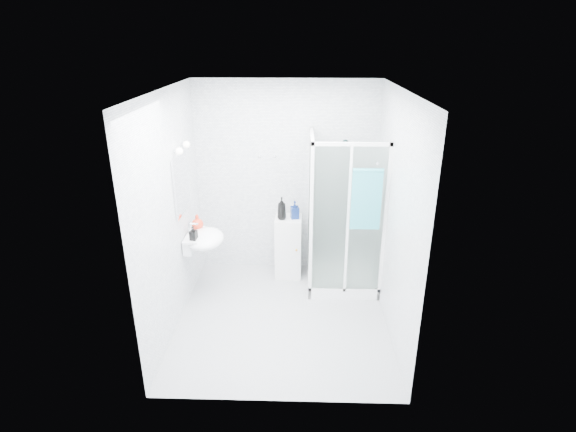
{
  "coord_description": "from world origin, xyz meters",
  "views": [
    {
      "loc": [
        0.2,
        -4.45,
        3.09
      ],
      "look_at": [
        0.05,
        0.35,
        1.15
      ],
      "focal_mm": 28.0,
      "sensor_mm": 36.0,
      "label": 1
    }
  ],
  "objects_px": {
    "shampoo_bottle_a": "(282,208)",
    "storage_cabinet": "(288,247)",
    "hand_towel": "(366,198)",
    "shower_enclosure": "(337,255)",
    "wall_basin": "(203,239)",
    "shampoo_bottle_b": "(295,210)",
    "soap_dispenser_black": "(193,233)",
    "soap_dispenser_orange": "(197,222)"
  },
  "relations": [
    {
      "from": "hand_towel",
      "to": "soap_dispenser_orange",
      "type": "height_order",
      "value": "hand_towel"
    },
    {
      "from": "storage_cabinet",
      "to": "soap_dispenser_orange",
      "type": "height_order",
      "value": "soap_dispenser_orange"
    },
    {
      "from": "shower_enclosure",
      "to": "soap_dispenser_black",
      "type": "relative_size",
      "value": 11.83
    },
    {
      "from": "shower_enclosure",
      "to": "hand_towel",
      "type": "bearing_deg",
      "value": -56.09
    },
    {
      "from": "wall_basin",
      "to": "storage_cabinet",
      "type": "relative_size",
      "value": 0.66
    },
    {
      "from": "storage_cabinet",
      "to": "soap_dispenser_black",
      "type": "bearing_deg",
      "value": -144.43
    },
    {
      "from": "shampoo_bottle_a",
      "to": "soap_dispenser_orange",
      "type": "relative_size",
      "value": 1.6
    },
    {
      "from": "wall_basin",
      "to": "hand_towel",
      "type": "relative_size",
      "value": 0.77
    },
    {
      "from": "shampoo_bottle_a",
      "to": "shampoo_bottle_b",
      "type": "bearing_deg",
      "value": 12.49
    },
    {
      "from": "wall_basin",
      "to": "soap_dispenser_orange",
      "type": "xyz_separation_m",
      "value": [
        -0.09,
        0.15,
        0.16
      ]
    },
    {
      "from": "storage_cabinet",
      "to": "soap_dispenser_orange",
      "type": "bearing_deg",
      "value": -157.77
    },
    {
      "from": "hand_towel",
      "to": "shampoo_bottle_a",
      "type": "distance_m",
      "value": 1.23
    },
    {
      "from": "shampoo_bottle_b",
      "to": "soap_dispenser_orange",
      "type": "relative_size",
      "value": 1.25
    },
    {
      "from": "storage_cabinet",
      "to": "shower_enclosure",
      "type": "bearing_deg",
      "value": -21.5
    },
    {
      "from": "shampoo_bottle_a",
      "to": "soap_dispenser_orange",
      "type": "distance_m",
      "value": 1.09
    },
    {
      "from": "storage_cabinet",
      "to": "hand_towel",
      "type": "xyz_separation_m",
      "value": [
        0.91,
        -0.66,
        0.95
      ]
    },
    {
      "from": "soap_dispenser_black",
      "to": "shampoo_bottle_a",
      "type": "bearing_deg",
      "value": 35.17
    },
    {
      "from": "shampoo_bottle_a",
      "to": "shower_enclosure",
      "type": "bearing_deg",
      "value": -17.06
    },
    {
      "from": "shampoo_bottle_b",
      "to": "soap_dispenser_black",
      "type": "distance_m",
      "value": 1.39
    },
    {
      "from": "hand_towel",
      "to": "wall_basin",
      "type": "bearing_deg",
      "value": 177.47
    },
    {
      "from": "shampoo_bottle_a",
      "to": "storage_cabinet",
      "type": "bearing_deg",
      "value": 26.63
    },
    {
      "from": "shower_enclosure",
      "to": "shampoo_bottle_a",
      "type": "bearing_deg",
      "value": 162.94
    },
    {
      "from": "wall_basin",
      "to": "storage_cabinet",
      "type": "bearing_deg",
      "value": 29.65
    },
    {
      "from": "storage_cabinet",
      "to": "soap_dispenser_black",
      "type": "relative_size",
      "value": 5.02
    },
    {
      "from": "hand_towel",
      "to": "soap_dispenser_black",
      "type": "height_order",
      "value": "hand_towel"
    },
    {
      "from": "shower_enclosure",
      "to": "storage_cabinet",
      "type": "xyz_separation_m",
      "value": [
        -0.64,
        0.26,
        -0.02
      ]
    },
    {
      "from": "shampoo_bottle_a",
      "to": "soap_dispenser_black",
      "type": "bearing_deg",
      "value": -144.83
    },
    {
      "from": "wall_basin",
      "to": "storage_cabinet",
      "type": "xyz_separation_m",
      "value": [
        1.02,
        0.58,
        -0.37
      ]
    },
    {
      "from": "hand_towel",
      "to": "soap_dispenser_black",
      "type": "xyz_separation_m",
      "value": [
        -1.99,
        -0.08,
        -0.43
      ]
    },
    {
      "from": "shower_enclosure",
      "to": "wall_basin",
      "type": "bearing_deg",
      "value": -169.19
    },
    {
      "from": "shampoo_bottle_b",
      "to": "shower_enclosure",
      "type": "bearing_deg",
      "value": -25.14
    },
    {
      "from": "shampoo_bottle_b",
      "to": "storage_cabinet",
      "type": "bearing_deg",
      "value": 176.65
    },
    {
      "from": "shampoo_bottle_a",
      "to": "soap_dispenser_black",
      "type": "distance_m",
      "value": 1.22
    },
    {
      "from": "wall_basin",
      "to": "shampoo_bottle_b",
      "type": "bearing_deg",
      "value": 27.52
    },
    {
      "from": "soap_dispenser_orange",
      "to": "wall_basin",
      "type": "bearing_deg",
      "value": -59.44
    },
    {
      "from": "shampoo_bottle_a",
      "to": "shampoo_bottle_b",
      "type": "height_order",
      "value": "shampoo_bottle_a"
    },
    {
      "from": "shower_enclosure",
      "to": "soap_dispenser_orange",
      "type": "distance_m",
      "value": 1.82
    },
    {
      "from": "shower_enclosure",
      "to": "wall_basin",
      "type": "height_order",
      "value": "shower_enclosure"
    },
    {
      "from": "hand_towel",
      "to": "shampoo_bottle_b",
      "type": "xyz_separation_m",
      "value": [
        -0.82,
        0.66,
        -0.41
      ]
    },
    {
      "from": "hand_towel",
      "to": "soap_dispenser_black",
      "type": "bearing_deg",
      "value": -177.64
    },
    {
      "from": "wall_basin",
      "to": "soap_dispenser_black",
      "type": "distance_m",
      "value": 0.23
    },
    {
      "from": "storage_cabinet",
      "to": "shampoo_bottle_a",
      "type": "height_order",
      "value": "shampoo_bottle_a"
    }
  ]
}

